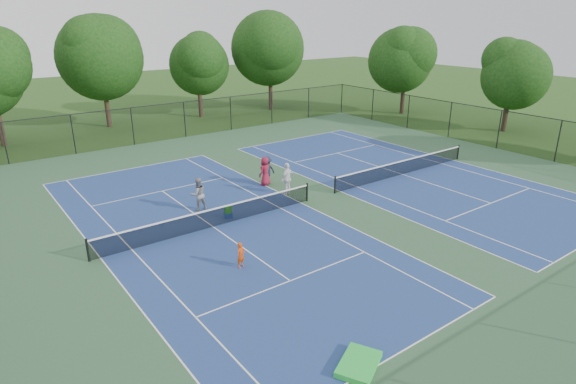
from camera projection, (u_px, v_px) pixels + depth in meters
ground at (321, 197)px, 27.77m from camera, size 140.00×140.00×0.00m
court_pad at (321, 197)px, 27.77m from camera, size 36.00×36.00×0.01m
tennis_court_left at (213, 225)px, 23.83m from camera, size 12.00×23.83×1.07m
tennis_court_right at (402, 173)px, 31.63m from camera, size 12.00×23.83×1.07m
perimeter_fence at (322, 171)px, 27.21m from camera, size 36.08×36.08×3.02m
tree_back_b at (100, 54)px, 42.84m from camera, size 7.60×7.60×10.03m
tree_back_c at (198, 62)px, 47.49m from camera, size 6.00×6.00×8.40m
tree_back_d at (270, 45)px, 50.73m from camera, size 7.80×7.80×10.37m
tree_side_e at (406, 57)px, 49.12m from camera, size 6.60×6.60×8.87m
tree_side_f at (512, 72)px, 41.58m from camera, size 5.80×5.80×8.12m
child_player at (241, 255)px, 19.91m from camera, size 0.48×0.39×1.12m
instructor at (198, 194)px, 25.63m from camera, size 0.93×0.74×1.82m
bystander_a at (287, 179)px, 27.93m from camera, size 1.21×0.78×1.91m
bystander_b at (267, 170)px, 29.67m from camera, size 1.13×0.66×1.74m
bystander_c at (265, 171)px, 29.43m from camera, size 1.02×0.84×1.79m
ball_crate at (228, 215)px, 24.89m from camera, size 0.44×0.37×0.29m
ball_hopper at (228, 209)px, 24.77m from camera, size 0.36×0.30×0.38m
green_tarp at (359, 364)px, 14.38m from camera, size 1.85×1.63×0.19m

